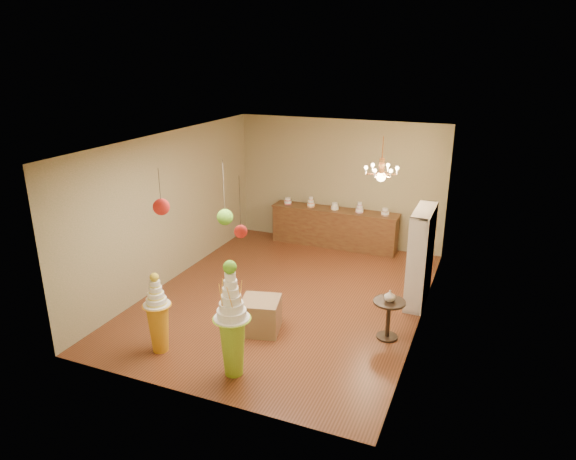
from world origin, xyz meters
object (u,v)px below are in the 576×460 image
at_px(sideboard, 334,227).
at_px(round_table, 388,314).
at_px(pedestal_green, 232,331).
at_px(pedestal_orange, 158,320).

relative_size(sideboard, round_table, 4.55).
height_order(pedestal_green, round_table, pedestal_green).
relative_size(pedestal_orange, round_table, 1.97).
relative_size(pedestal_orange, sideboard, 0.43).
bearing_deg(round_table, pedestal_green, -135.27).
distance_m(pedestal_green, pedestal_orange, 1.37).
bearing_deg(sideboard, pedestal_green, -87.44).
distance_m(sideboard, round_table, 4.27).
height_order(pedestal_orange, round_table, pedestal_orange).
relative_size(pedestal_green, round_table, 2.66).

